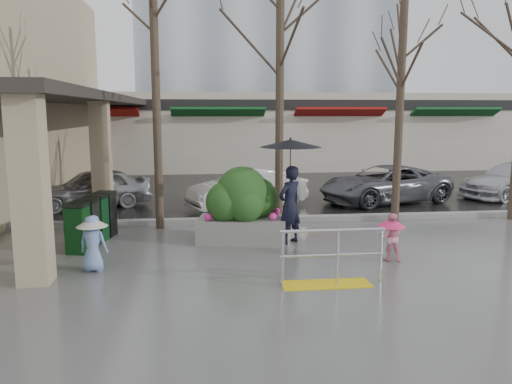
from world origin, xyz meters
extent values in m
plane|color=#51514F|center=(0.00, 0.00, 0.00)|extent=(120.00, 120.00, 0.00)
cube|color=black|center=(0.00, 22.00, 0.01)|extent=(120.00, 36.00, 0.01)
cube|color=gray|center=(0.00, 4.00, 0.07)|extent=(120.00, 0.30, 0.15)
cube|color=#2D2823|center=(-4.80, 8.00, 3.62)|extent=(2.80, 18.00, 0.25)
cube|color=tan|center=(-3.90, -0.50, 1.75)|extent=(0.55, 0.55, 3.50)
cube|color=tan|center=(-3.90, 6.00, 1.75)|extent=(0.55, 0.55, 3.50)
cube|color=beige|center=(2.00, 18.00, 2.00)|extent=(34.00, 6.00, 4.00)
cube|color=maroon|center=(-6.00, 15.10, 2.85)|extent=(4.50, 1.68, 0.87)
cube|color=#0F4C1E|center=(0.00, 15.10, 2.85)|extent=(4.50, 1.68, 0.87)
cube|color=maroon|center=(6.00, 15.10, 2.85)|extent=(4.50, 1.68, 0.87)
cube|color=#0F4C1E|center=(12.00, 15.10, 2.85)|extent=(4.50, 1.68, 0.87)
cube|color=black|center=(2.00, 15.10, 3.40)|extent=(34.00, 0.35, 0.50)
cube|color=yellow|center=(1.30, -1.20, 0.01)|extent=(1.60, 0.50, 0.02)
cylinder|color=silver|center=(0.50, -1.20, 0.50)|extent=(0.05, 0.05, 1.00)
cylinder|color=silver|center=(1.50, -1.20, 0.50)|extent=(0.05, 0.05, 1.00)
cylinder|color=silver|center=(2.30, -1.20, 0.50)|extent=(0.05, 0.05, 1.00)
cylinder|color=silver|center=(1.40, -1.20, 1.00)|extent=(1.90, 0.06, 0.06)
cylinder|color=silver|center=(1.40, -1.20, 0.55)|extent=(1.90, 0.04, 0.04)
cylinder|color=#382B21|center=(-2.00, 3.60, 3.40)|extent=(0.22, 0.22, 6.80)
cylinder|color=#382B21|center=(1.20, 3.60, 3.50)|extent=(0.22, 0.22, 7.00)
cylinder|color=#382B21|center=(4.50, 3.60, 3.25)|extent=(0.22, 0.22, 6.50)
imported|color=black|center=(1.16, 1.73, 0.92)|extent=(0.79, 0.76, 1.83)
cylinder|color=black|center=(1.16, 1.73, 1.86)|extent=(0.02, 0.02, 1.16)
cone|color=black|center=(1.16, 1.73, 2.35)|extent=(1.44, 1.44, 0.18)
sphere|color=black|center=(1.16, 1.73, 2.46)|extent=(0.05, 0.05, 0.05)
imported|color=pink|center=(3.00, 0.12, 0.50)|extent=(0.57, 0.49, 1.00)
cylinder|color=black|center=(3.00, 0.12, 0.68)|extent=(0.02, 0.02, 0.43)
cone|color=#FD2873|center=(3.00, 0.12, 0.81)|extent=(0.59, 0.59, 0.18)
sphere|color=black|center=(3.00, 0.12, 0.92)|extent=(0.05, 0.05, 0.05)
imported|color=#7491CF|center=(-3.00, 0.07, 0.55)|extent=(0.61, 0.46, 1.11)
cylinder|color=black|center=(-3.00, 0.07, 0.81)|extent=(0.02, 0.02, 0.52)
cone|color=beige|center=(-3.00, 0.07, 0.98)|extent=(0.60, 0.60, 0.18)
sphere|color=black|center=(-3.00, 0.07, 1.09)|extent=(0.05, 0.05, 0.05)
cube|color=slate|center=(0.06, 1.97, 0.29)|extent=(2.23, 1.40, 0.57)
ellipsoid|color=#1D4115|center=(0.06, 1.97, 1.14)|extent=(1.26, 1.14, 1.33)
sphere|color=#1D4115|center=(-0.35, 1.86, 0.99)|extent=(0.91, 0.91, 0.91)
sphere|color=#1D4115|center=(0.46, 2.14, 1.00)|extent=(0.96, 0.96, 0.96)
cube|color=#0C3712|center=(-3.60, 1.41, 0.52)|extent=(0.50, 0.50, 1.03)
cube|color=black|center=(-3.60, 1.41, 1.08)|extent=(0.53, 0.53, 0.08)
cube|color=black|center=(-3.49, 1.92, 0.52)|extent=(0.50, 0.50, 1.03)
cube|color=black|center=(-3.49, 1.92, 1.08)|extent=(0.53, 0.53, 0.08)
cube|color=#0C3818|center=(-3.38, 2.42, 0.52)|extent=(0.50, 0.50, 1.03)
cube|color=black|center=(-3.38, 2.42, 1.08)|extent=(0.53, 0.53, 0.08)
cube|color=black|center=(-3.28, 2.93, 0.52)|extent=(0.50, 0.50, 1.03)
cube|color=black|center=(-3.28, 2.93, 1.08)|extent=(0.53, 0.53, 0.08)
imported|color=#A6A6AA|center=(-4.40, 6.79, 0.63)|extent=(3.98, 2.57, 1.26)
imported|color=silver|center=(0.58, 6.04, 0.63)|extent=(4.04, 2.70, 1.26)
imported|color=#5C5E64|center=(5.32, 6.59, 0.63)|extent=(4.94, 3.27, 1.26)
camera|label=1|loc=(-0.91, -9.58, 3.08)|focal=35.00mm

